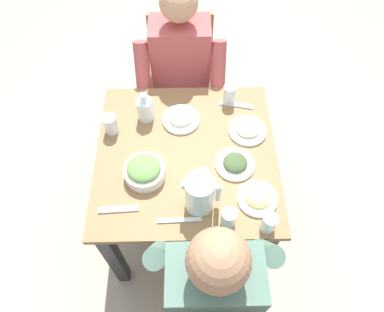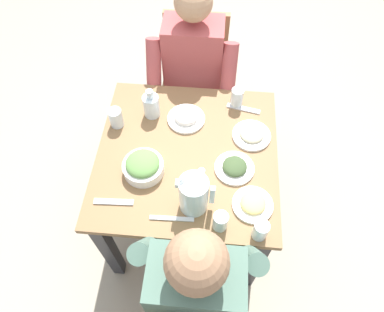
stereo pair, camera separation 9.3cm
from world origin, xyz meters
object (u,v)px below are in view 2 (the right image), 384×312
at_px(dining_table, 187,167).
at_px(plate_yoghurt, 186,117).
at_px(chair_far, 195,76).
at_px(oil_carafe, 151,106).
at_px(diner_near, 197,271).
at_px(water_glass_center, 220,221).
at_px(plate_fries, 253,204).
at_px(water_glass_far_right, 237,98).
at_px(salad_bowl, 143,166).
at_px(water_glass_near_right, 116,118).
at_px(diner_far, 192,83).
at_px(plate_dolmas, 235,167).
at_px(water_pitcher, 194,194).
at_px(salt_shaker, 201,173).
at_px(plate_beans, 252,135).
at_px(water_glass_far_left, 260,230).

bearing_deg(dining_table, plate_yoghurt, 96.94).
height_order(chair_far, oil_carafe, chair_far).
bearing_deg(diner_near, water_glass_center, 66.23).
xyz_separation_m(plate_fries, water_glass_center, (-0.13, -0.10, 0.03)).
xyz_separation_m(chair_far, water_glass_far_right, (0.25, -0.41, 0.26)).
relative_size(diner_near, plate_fries, 6.81).
xyz_separation_m(dining_table, water_glass_center, (0.17, -0.35, 0.17)).
height_order(salad_bowl, water_glass_near_right, water_glass_near_right).
relative_size(diner_far, plate_dolmas, 6.61).
relative_size(water_glass_center, water_glass_near_right, 0.91).
xyz_separation_m(water_pitcher, salt_shaker, (0.02, 0.14, -0.07)).
height_order(plate_fries, salt_shaker, salt_shaker).
bearing_deg(water_glass_center, diner_near, -113.77).
distance_m(dining_table, chair_far, 0.73).
bearing_deg(chair_far, plate_yoghurt, -89.88).
height_order(plate_beans, water_glass_center, water_glass_center).
relative_size(diner_far, salad_bowl, 6.49).
bearing_deg(plate_yoghurt, water_glass_near_right, -170.16).
xyz_separation_m(diner_near, oil_carafe, (-0.29, 0.74, 0.12)).
bearing_deg(plate_beans, plate_yoghurt, 166.87).
bearing_deg(water_glass_far_right, dining_table, -124.66).
relative_size(chair_far, salt_shaker, 16.50).
height_order(salad_bowl, plate_fries, salad_bowl).
relative_size(diner_near, plate_dolmas, 6.61).
bearing_deg(salad_bowl, diner_near, -56.02).
bearing_deg(plate_yoghurt, salt_shaker, -72.76).
height_order(dining_table, water_glass_center, water_glass_center).
xyz_separation_m(water_pitcher, plate_fries, (0.25, 0.02, -0.08)).
xyz_separation_m(dining_table, oil_carafe, (-0.20, 0.22, 0.19)).
height_order(water_pitcher, salad_bowl, water_pitcher).
bearing_deg(water_pitcher, dining_table, 101.39).
bearing_deg(plate_fries, diner_near, -127.24).
distance_m(diner_near, water_pitcher, 0.31).
height_order(chair_far, plate_yoghurt, chair_far).
height_order(water_pitcher, water_glass_far_left, water_pitcher).
bearing_deg(diner_far, water_pitcher, -84.32).
relative_size(plate_yoghurt, water_glass_far_right, 1.76).
distance_m(water_pitcher, water_glass_near_right, 0.58).
xyz_separation_m(water_pitcher, water_glass_far_left, (0.27, -0.11, -0.05)).
height_order(dining_table, plate_fries, plate_fries).
xyz_separation_m(plate_dolmas, water_glass_center, (-0.05, -0.28, 0.03)).
height_order(diner_far, water_glass_far_left, diner_far).
height_order(plate_yoghurt, water_glass_near_right, water_glass_near_right).
bearing_deg(water_glass_far_right, water_glass_far_left, -81.36).
xyz_separation_m(diner_near, salt_shaker, (-0.02, 0.40, 0.09)).
xyz_separation_m(diner_far, plate_fries, (0.33, -0.77, 0.08)).
xyz_separation_m(plate_dolmas, water_glass_near_right, (-0.58, 0.21, 0.03)).
height_order(plate_yoghurt, salt_shaker, same).
xyz_separation_m(chair_far, water_glass_near_right, (-0.33, -0.59, 0.26)).
distance_m(water_glass_center, salt_shaker, 0.24).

